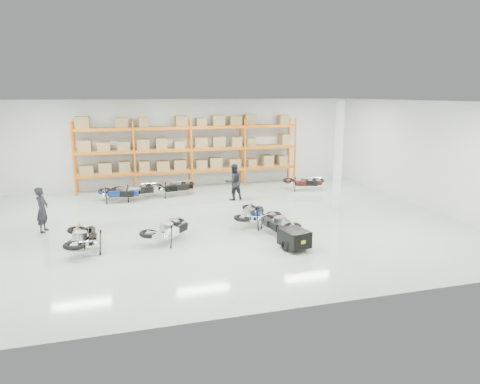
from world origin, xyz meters
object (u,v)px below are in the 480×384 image
object	(u,v)px
moto_silver_left	(168,226)
person_back	(234,182)
moto_touring_right	(277,219)
moto_back_a	(120,190)
moto_back_c	(173,184)
moto_back_d	(304,179)
moto_blue_centre	(252,211)
moto_back_b	(137,187)
moto_black_far_left	(83,234)
person_left	(42,210)
trailer	(294,238)

from	to	relation	value
moto_silver_left	person_back	distance (m)	6.07
moto_touring_right	person_back	bearing A→B (deg)	87.04
moto_back_a	moto_back_c	xyz separation A→B (m)	(2.45, 0.52, 0.02)
moto_touring_right	moto_back_d	distance (m)	7.18
moto_blue_centre	moto_back_d	size ratio (longest dim) A/B	0.97
moto_back_b	moto_back_c	size ratio (longest dim) A/B	1.02
moto_black_far_left	moto_back_b	world-z (taller)	moto_back_b
person_back	moto_back_a	bearing A→B (deg)	-24.75
moto_back_a	person_left	bearing A→B (deg)	158.07
moto_back_d	moto_back_b	bearing A→B (deg)	104.18
moto_black_far_left	person_back	bearing A→B (deg)	-141.71
moto_black_far_left	moto_back_d	world-z (taller)	moto_black_far_left
moto_back_a	moto_back_b	size ratio (longest dim) A/B	0.94
moto_black_far_left	person_back	world-z (taller)	person_back
moto_touring_right	moto_back_c	distance (m)	7.24
person_left	moto_back_b	bearing A→B (deg)	-26.94
person_back	moto_back_c	bearing A→B (deg)	-44.17
moto_silver_left	moto_black_far_left	size ratio (longest dim) A/B	0.97
moto_blue_centre	moto_touring_right	distance (m)	1.37
trailer	moto_blue_centre	bearing A→B (deg)	86.36
moto_touring_right	person_left	bearing A→B (deg)	157.67
moto_back_b	person_back	size ratio (longest dim) A/B	1.15
moto_back_c	moto_back_d	bearing A→B (deg)	-103.63
moto_blue_centre	person_back	bearing A→B (deg)	-66.94
moto_silver_left	moto_back_d	distance (m)	9.51
moto_touring_right	moto_back_d	xyz separation A→B (m)	(3.74, 6.13, -0.00)
moto_silver_left	moto_back_b	size ratio (longest dim) A/B	0.92
moto_touring_right	moto_back_b	xyz separation A→B (m)	(-4.47, 6.48, 0.04)
moto_blue_centre	person_left	xyz separation A→B (m)	(-7.34, 1.16, 0.27)
moto_back_a	moto_back_d	distance (m)	8.95
moto_black_far_left	moto_back_d	size ratio (longest dim) A/B	1.02
moto_touring_right	person_back	world-z (taller)	person_back
moto_black_far_left	moto_back_c	bearing A→B (deg)	-119.76
moto_blue_centre	person_back	xyz separation A→B (m)	(0.32, 3.88, 0.30)
moto_silver_left	moto_black_far_left	world-z (taller)	moto_black_far_left
trailer	moto_back_d	size ratio (longest dim) A/B	0.87
moto_touring_right	trailer	world-z (taller)	moto_touring_right
moto_silver_left	moto_back_b	xyz separation A→B (m)	(-0.76, 6.27, 0.05)
moto_back_d	trailer	bearing A→B (deg)	170.84
moto_back_b	person_left	bearing A→B (deg)	128.27
person_left	person_back	size ratio (longest dim) A/B	0.96
moto_black_far_left	moto_blue_centre	bearing A→B (deg)	-169.43
moto_back_c	moto_back_d	distance (m)	6.53
moto_touring_right	trailer	distance (m)	1.61
moto_back_d	person_back	bearing A→B (deg)	120.63
moto_back_d	moto_blue_centre	bearing A→B (deg)	155.41
moto_silver_left	moto_back_b	distance (m)	6.32
person_left	moto_black_far_left	bearing A→B (deg)	-134.90
moto_back_c	moto_back_a	bearing A→B (deg)	93.22
moto_touring_right	moto_back_b	world-z (taller)	moto_back_b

